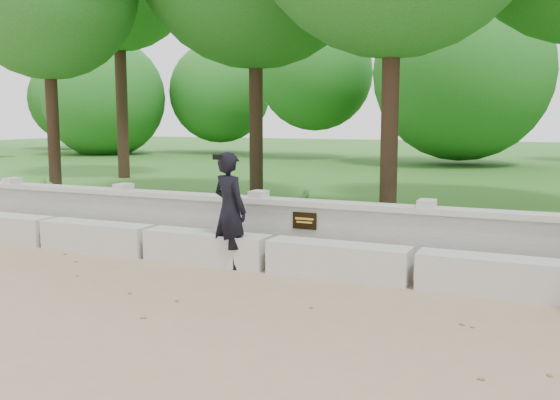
# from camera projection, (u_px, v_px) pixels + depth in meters

# --- Properties ---
(ground) EXTENTS (80.00, 80.00, 0.00)m
(ground) POSITION_uv_depth(u_px,v_px,m) (196.00, 307.00, 6.90)
(ground) COLOR #967A5B
(ground) RESTS_ON ground
(lawn) EXTENTS (40.00, 22.00, 0.25)m
(lawn) POSITION_uv_depth(u_px,v_px,m) (433.00, 181.00, 19.55)
(lawn) COLOR #32581C
(lawn) RESTS_ON ground
(concrete_bench) EXTENTS (11.90, 0.45, 0.45)m
(concrete_bench) POSITION_uv_depth(u_px,v_px,m) (269.00, 254.00, 8.59)
(concrete_bench) COLOR beige
(concrete_bench) RESTS_ON ground
(parapet_wall) EXTENTS (12.50, 0.35, 0.90)m
(parapet_wall) POSITION_uv_depth(u_px,v_px,m) (289.00, 228.00, 9.19)
(parapet_wall) COLOR beige
(parapet_wall) RESTS_ON ground
(man_main) EXTENTS (0.69, 0.65, 1.62)m
(man_main) POSITION_uv_depth(u_px,v_px,m) (230.00, 210.00, 8.65)
(man_main) COLOR black
(man_main) RESTS_ON ground
(shrub_a) EXTENTS (0.37, 0.41, 0.64)m
(shrub_a) POSITION_uv_depth(u_px,v_px,m) (45.00, 194.00, 12.46)
(shrub_a) COLOR #3C842D
(shrub_a) RESTS_ON lawn
(shrub_b) EXTENTS (0.36, 0.41, 0.63)m
(shrub_b) POSITION_uv_depth(u_px,v_px,m) (301.00, 208.00, 10.54)
(shrub_b) COLOR #3C842D
(shrub_b) RESTS_ON lawn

